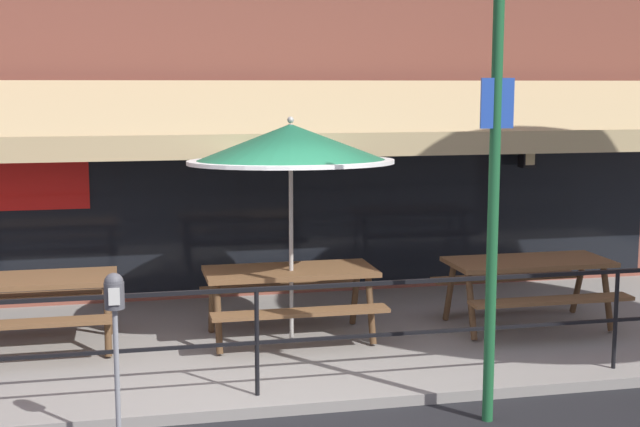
% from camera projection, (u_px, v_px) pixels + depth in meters
% --- Properties ---
extents(ground_plane, '(120.00, 120.00, 0.00)m').
position_uv_depth(ground_plane, '(263.00, 418.00, 7.53)').
color(ground_plane, black).
extents(patio_deck, '(15.00, 4.00, 0.10)m').
position_uv_depth(patio_deck, '(234.00, 346.00, 9.46)').
color(patio_deck, gray).
rests_on(patio_deck, ground).
extents(patio_railing, '(13.84, 0.04, 0.97)m').
position_uv_depth(patio_railing, '(257.00, 318.00, 7.71)').
color(patio_railing, black).
rests_on(patio_railing, patio_deck).
extents(picnic_table_left, '(1.80, 1.42, 0.76)m').
position_uv_depth(picnic_table_left, '(26.00, 293.00, 9.01)').
color(picnic_table_left, brown).
rests_on(picnic_table_left, patio_deck).
extents(picnic_table_centre, '(1.80, 1.42, 0.76)m').
position_uv_depth(picnic_table_centre, '(290.00, 284.00, 9.44)').
color(picnic_table_centre, brown).
rests_on(picnic_table_centre, patio_deck).
extents(picnic_table_right, '(1.80, 1.42, 0.76)m').
position_uv_depth(picnic_table_right, '(528.00, 274.00, 9.93)').
color(picnic_table_right, brown).
rests_on(picnic_table_right, patio_deck).
extents(patio_umbrella_centre, '(2.14, 2.14, 2.38)m').
position_uv_depth(patio_umbrella_centre, '(291.00, 145.00, 9.15)').
color(patio_umbrella_centre, '#B7B2A8').
rests_on(patio_umbrella_centre, patio_deck).
extents(parking_meter_near, '(0.15, 0.16, 1.42)m').
position_uv_depth(parking_meter_near, '(115.00, 309.00, 6.62)').
color(parking_meter_near, gray).
rests_on(parking_meter_near, ground).
extents(street_sign_pole, '(0.28, 0.09, 3.68)m').
position_uv_depth(street_sign_pole, '(494.00, 197.00, 7.22)').
color(street_sign_pole, '#1E6033').
rests_on(street_sign_pole, ground).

